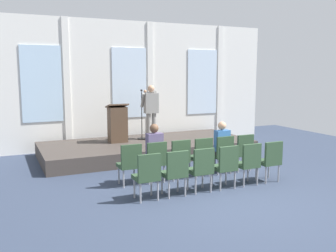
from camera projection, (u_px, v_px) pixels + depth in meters
ground_plane at (230, 200)px, 7.23m from camera, size 15.74×15.74×0.00m
rear_partition at (130, 84)px, 12.38m from camera, size 10.45×0.14×4.15m
stage_platform at (147, 148)px, 11.17m from camera, size 6.18×2.66×0.40m
speaker at (151, 108)px, 11.39m from camera, size 0.51×0.69×1.68m
mic_stand at (142, 128)px, 11.51m from camera, size 0.28×0.28×1.55m
lectern at (118, 124)px, 10.99m from camera, size 0.60×0.48×1.16m
chair_r0_c0 at (130, 162)px, 8.04m from camera, size 0.46×0.44×0.94m
chair_r0_c1 at (155, 159)px, 8.28m from camera, size 0.46×0.44×0.94m
audience_r0_c1 at (154, 150)px, 8.33m from camera, size 0.36×0.39×1.33m
chair_r0_c2 at (179, 157)px, 8.53m from camera, size 0.46×0.44×0.94m
chair_r0_c3 at (201, 154)px, 8.78m from camera, size 0.46×0.44×0.94m
chair_r0_c4 at (223, 152)px, 9.02m from camera, size 0.46×0.44×0.94m
audience_r0_c4 at (221, 144)px, 9.07m from camera, size 0.36×0.39×1.29m
chair_r0_c5 at (243, 150)px, 9.27m from camera, size 0.46×0.44×0.94m
chair_r1_c0 at (147, 174)px, 7.11m from camera, size 0.46×0.44×0.94m
chair_r1_c1 at (175, 170)px, 7.35m from camera, size 0.46×0.44×0.94m
chair_r1_c2 at (201, 167)px, 7.60m from camera, size 0.46×0.44×0.94m
chair_r1_c3 at (226, 164)px, 7.85m from camera, size 0.46×0.44×0.94m
chair_r1_c4 at (249, 161)px, 8.09m from camera, size 0.46×0.44×0.94m
chair_r1_c5 at (270, 159)px, 8.34m from camera, size 0.46×0.44×0.94m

